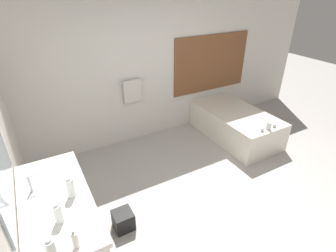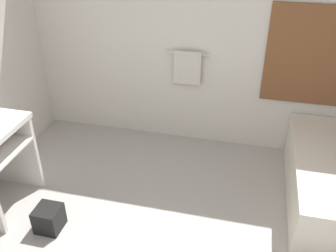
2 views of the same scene
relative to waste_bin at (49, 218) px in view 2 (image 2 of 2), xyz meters
name	(u,v)px [view 2 (image 2 of 2)]	position (x,y,z in m)	size (l,w,h in m)	color
wall_back_with_blinds	(220,38)	(1.28, 1.90, 1.22)	(7.40, 0.13, 2.70)	silver
waste_bin	(49,218)	(0.00, 0.00, 0.00)	(0.23, 0.23, 0.24)	black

